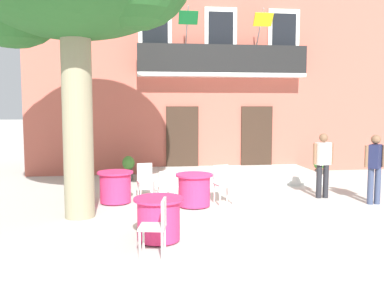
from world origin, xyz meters
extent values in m
plane|color=beige|center=(0.00, 0.00, 0.00)|extent=(120.00, 120.00, 0.00)
cube|color=#BC5B4C|center=(0.73, 7.00, 3.75)|extent=(13.00, 4.00, 7.50)
cube|color=#332319|center=(-0.57, 4.97, 1.15)|extent=(1.10, 0.08, 2.30)
cube|color=#332319|center=(2.03, 4.97, 1.15)|extent=(1.10, 0.08, 2.30)
cube|color=silver|center=(-1.47, 4.96, 4.65)|extent=(1.10, 0.08, 1.90)
cube|color=black|center=(-1.47, 4.93, 4.65)|extent=(0.84, 0.04, 1.60)
cube|color=silver|center=(0.73, 4.96, 4.65)|extent=(1.10, 0.08, 1.90)
cube|color=black|center=(0.73, 4.93, 4.65)|extent=(0.84, 0.04, 1.60)
cube|color=silver|center=(2.93, 4.96, 4.65)|extent=(1.10, 0.08, 1.90)
cube|color=black|center=(2.93, 4.93, 4.65)|extent=(0.84, 0.04, 1.60)
cube|color=silver|center=(0.73, 4.67, 3.34)|extent=(5.60, 0.65, 0.12)
cube|color=black|center=(0.73, 4.38, 3.85)|extent=(5.60, 0.06, 0.90)
cylinder|color=#B2B2B7|center=(-0.47, 4.50, 4.75)|extent=(0.04, 0.95, 1.33)
cube|color=#146B2D|center=(-0.47, 4.05, 5.05)|extent=(0.60, 0.29, 0.38)
cylinder|color=#B2B2B7|center=(1.93, 4.50, 4.75)|extent=(0.04, 0.95, 1.33)
cube|color=yellow|center=(1.93, 4.05, 5.05)|extent=(0.60, 0.29, 0.38)
cylinder|color=#47423D|center=(-1.57, 4.70, 3.53)|extent=(0.35, 0.35, 0.26)
ellipsoid|color=#38843D|center=(-1.57, 4.70, 3.88)|extent=(0.45, 0.45, 0.44)
cylinder|color=#995638|center=(-0.04, 4.70, 3.53)|extent=(0.35, 0.35, 0.26)
ellipsoid|color=#2D7533|center=(-0.04, 4.70, 3.81)|extent=(0.46, 0.46, 0.30)
cylinder|color=slate|center=(1.49, 4.70, 3.54)|extent=(0.26, 0.26, 0.28)
ellipsoid|color=#38843D|center=(1.49, 4.70, 3.87)|extent=(0.34, 0.34, 0.39)
cylinder|color=#995638|center=(3.03, 4.70, 3.53)|extent=(0.26, 0.26, 0.25)
ellipsoid|color=#38843D|center=(3.03, 4.70, 3.85)|extent=(0.34, 0.34, 0.39)
cube|color=silver|center=(0.73, 3.73, 0.12)|extent=(5.50, 2.54, 0.25)
cylinder|color=gray|center=(-3.29, -0.29, 1.90)|extent=(0.62, 0.62, 3.80)
cylinder|color=#E52D66|center=(-1.72, -2.06, 0.37)|extent=(0.74, 0.74, 0.68)
cylinder|color=#E52D66|center=(-1.72, -2.06, 0.74)|extent=(0.86, 0.86, 0.04)
cylinder|color=#2D2823|center=(-1.72, -2.06, 0.01)|extent=(0.44, 0.44, 0.03)
cylinder|color=silver|center=(-2.05, -2.93, 0.23)|extent=(0.04, 0.04, 0.45)
cylinder|color=silver|center=(-1.99, -2.60, 0.23)|extent=(0.04, 0.04, 0.45)
cylinder|color=silver|center=(-1.71, -2.99, 0.23)|extent=(0.04, 0.04, 0.45)
cylinder|color=silver|center=(-1.65, -2.66, 0.23)|extent=(0.04, 0.04, 0.45)
cube|color=silver|center=(-1.85, -2.79, 0.47)|extent=(0.46, 0.46, 0.04)
cube|color=silver|center=(-1.67, -2.83, 0.70)|extent=(0.11, 0.38, 0.42)
cylinder|color=silver|center=(-1.42, -1.17, 0.23)|extent=(0.04, 0.04, 0.45)
cylinder|color=silver|center=(-1.47, -1.51, 0.23)|extent=(0.04, 0.04, 0.45)
cylinder|color=silver|center=(-1.76, -1.12, 0.23)|extent=(0.04, 0.04, 0.45)
cylinder|color=silver|center=(-1.80, -1.46, 0.23)|extent=(0.04, 0.04, 0.45)
cube|color=silver|center=(-1.61, -1.31, 0.47)|extent=(0.45, 0.45, 0.04)
cube|color=silver|center=(-1.79, -1.29, 0.70)|extent=(0.09, 0.38, 0.42)
cylinder|color=#E52D66|center=(-0.79, 0.31, 0.37)|extent=(0.74, 0.74, 0.68)
cylinder|color=#E52D66|center=(-0.79, 0.31, 0.74)|extent=(0.86, 0.86, 0.04)
cylinder|color=#2D2823|center=(-0.79, 0.31, 0.01)|extent=(0.44, 0.44, 0.03)
cylinder|color=silver|center=(-1.71, 0.18, 0.23)|extent=(0.04, 0.04, 0.45)
cylinder|color=silver|center=(-1.39, 0.29, 0.23)|extent=(0.04, 0.04, 0.45)
cylinder|color=silver|center=(-1.60, -0.15, 0.23)|extent=(0.04, 0.04, 0.45)
cylinder|color=silver|center=(-1.28, -0.04, 0.23)|extent=(0.04, 0.04, 0.45)
cube|color=silver|center=(-1.50, 0.07, 0.47)|extent=(0.51, 0.51, 0.04)
cube|color=silver|center=(-1.44, -0.10, 0.70)|extent=(0.37, 0.16, 0.42)
cylinder|color=silver|center=(0.15, 0.35, 0.23)|extent=(0.04, 0.04, 0.45)
cylinder|color=silver|center=(-0.18, 0.27, 0.23)|extent=(0.04, 0.04, 0.45)
cylinder|color=silver|center=(0.07, 0.68, 0.23)|extent=(0.04, 0.04, 0.45)
cylinder|color=silver|center=(-0.26, 0.60, 0.23)|extent=(0.04, 0.04, 0.45)
cube|color=silver|center=(-0.05, 0.48, 0.47)|extent=(0.48, 0.48, 0.04)
cube|color=silver|center=(-0.09, 0.65, 0.70)|extent=(0.38, 0.12, 0.42)
cylinder|color=#E52D66|center=(-2.62, 0.89, 0.37)|extent=(0.74, 0.74, 0.68)
cylinder|color=#E52D66|center=(-2.62, 0.89, 0.74)|extent=(0.86, 0.86, 0.04)
cylinder|color=#2D2823|center=(-2.62, 0.89, 0.01)|extent=(0.44, 0.44, 0.03)
cylinder|color=silver|center=(-1.68, 0.89, 0.23)|extent=(0.04, 0.04, 0.45)
cylinder|color=silver|center=(-2.02, 0.83, 0.23)|extent=(0.04, 0.04, 0.45)
cylinder|color=silver|center=(-1.74, 1.23, 0.23)|extent=(0.04, 0.04, 0.45)
cylinder|color=silver|center=(-2.08, 1.17, 0.23)|extent=(0.04, 0.04, 0.45)
cube|color=silver|center=(-1.88, 1.03, 0.47)|extent=(0.47, 0.47, 0.04)
cube|color=silver|center=(-1.91, 1.21, 0.70)|extent=(0.38, 0.11, 0.42)
cylinder|color=silver|center=(-3.55, 0.77, 0.23)|extent=(0.04, 0.04, 0.45)
cylinder|color=silver|center=(-3.22, 0.88, 0.23)|extent=(0.04, 0.04, 0.45)
cylinder|color=silver|center=(-3.44, 0.45, 0.23)|extent=(0.04, 0.04, 0.45)
cylinder|color=silver|center=(-3.12, 0.55, 0.23)|extent=(0.04, 0.04, 0.45)
cube|color=silver|center=(-3.33, 0.66, 0.47)|extent=(0.50, 0.50, 0.04)
cube|color=silver|center=(-3.28, 0.49, 0.70)|extent=(0.37, 0.16, 0.42)
cylinder|color=slate|center=(-2.38, 3.89, 0.17)|extent=(0.29, 0.29, 0.33)
ellipsoid|color=#4C8E38|center=(-2.38, 3.89, 0.55)|extent=(0.38, 0.38, 0.43)
cylinder|color=#47423D|center=(3.83, 3.81, 0.12)|extent=(0.30, 0.30, 0.23)
ellipsoid|color=#4C8E38|center=(3.83, 3.81, 0.45)|extent=(0.39, 0.39, 0.43)
cylinder|color=#384260|center=(3.40, 0.01, 0.43)|extent=(0.14, 0.14, 0.86)
cylinder|color=#384260|center=(3.58, 0.01, 0.43)|extent=(0.14, 0.14, 0.86)
cube|color=#1E2347|center=(3.49, 0.01, 1.14)|extent=(0.40, 0.40, 0.56)
sphere|color=brown|center=(3.49, 0.01, 1.54)|extent=(0.22, 0.22, 0.22)
cylinder|color=brown|center=(3.27, 0.01, 1.14)|extent=(0.09, 0.09, 0.52)
cylinder|color=brown|center=(3.71, 0.01, 1.14)|extent=(0.09, 0.09, 0.52)
cylinder|color=#232328|center=(2.47, 0.80, 0.43)|extent=(0.14, 0.14, 0.85)
cylinder|color=#232328|center=(2.65, 0.80, 0.43)|extent=(0.14, 0.14, 0.85)
cube|color=white|center=(2.56, 0.80, 1.13)|extent=(0.39, 0.30, 0.56)
sphere|color=brown|center=(2.56, 0.80, 1.53)|extent=(0.22, 0.22, 0.22)
cylinder|color=brown|center=(2.34, 0.80, 1.13)|extent=(0.09, 0.09, 0.52)
cylinder|color=brown|center=(2.78, 0.80, 1.13)|extent=(0.09, 0.09, 0.52)
camera|label=1|loc=(-2.04, -9.15, 2.36)|focal=39.15mm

